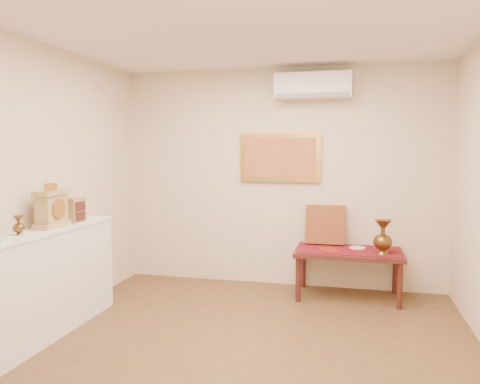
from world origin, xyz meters
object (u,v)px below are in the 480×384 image
(wooden_chest, at_px, (74,210))
(brass_urn_tall, at_px, (383,233))
(display_ledge, at_px, (38,285))
(low_table, at_px, (348,256))
(mantel_clock, at_px, (52,209))

(wooden_chest, bearing_deg, brass_urn_tall, 21.74)
(display_ledge, xyz_separation_m, wooden_chest, (0.03, 0.54, 0.61))
(wooden_chest, bearing_deg, low_table, 26.87)
(display_ledge, relative_size, wooden_chest, 8.28)
(display_ledge, bearing_deg, mantel_clock, 81.86)
(mantel_clock, xyz_separation_m, low_table, (2.65, 1.68, -0.67))
(brass_urn_tall, bearing_deg, mantel_clock, -152.85)
(display_ledge, xyz_separation_m, mantel_clock, (0.03, 0.20, 0.66))
(mantel_clock, distance_m, wooden_chest, 0.35)
(brass_urn_tall, relative_size, low_table, 0.38)
(wooden_chest, height_order, low_table, wooden_chest)
(mantel_clock, bearing_deg, display_ledge, -98.14)
(display_ledge, height_order, mantel_clock, mantel_clock)
(brass_urn_tall, relative_size, display_ledge, 0.23)
(display_ledge, distance_m, low_table, 3.27)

